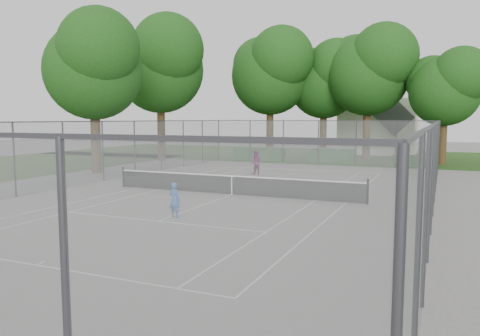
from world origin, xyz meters
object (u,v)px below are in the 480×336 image
at_px(tennis_net, 232,184).
at_px(woman_player, 256,163).
at_px(girl_player, 175,200).
at_px(house, 379,118).

height_order(tennis_net, woman_player, woman_player).
relative_size(girl_player, woman_player, 0.81).
relative_size(tennis_net, house, 1.38).
distance_m(tennis_net, girl_player, 5.58).
xyz_separation_m(tennis_net, house, (3.01, 30.31, 3.25)).
distance_m(tennis_net, woman_player, 8.07).
bearing_deg(woman_player, tennis_net, -59.07).
height_order(tennis_net, house, house).
xyz_separation_m(house, woman_player, (-4.83, -22.45, -2.95)).
distance_m(tennis_net, house, 30.63).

